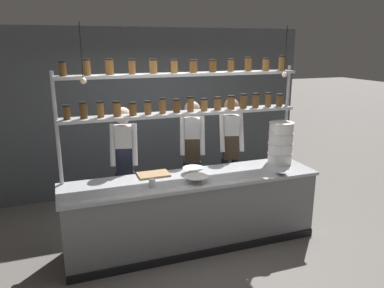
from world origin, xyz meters
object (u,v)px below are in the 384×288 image
Objects in this scene: prep_bowl_near_left at (196,179)px; cutting_board at (153,174)px; chef_center at (192,150)px; chef_left at (125,161)px; chef_right at (231,147)px; prep_bowl_center_front at (194,171)px; spice_shelf_unit at (185,97)px; container_stack at (281,143)px; serving_cup_front at (152,183)px; prep_bowl_center_back at (281,173)px.

cutting_board is at bearing 134.99° from prep_bowl_near_left.
chef_left is at bearing -154.73° from chef_center.
prep_bowl_center_front is at bearing -127.17° from chef_right.
spice_shelf_unit is 5.38× the size of container_stack.
serving_cup_front is at bearing -106.40° from cutting_board.
spice_shelf_unit is at bearing 104.10° from prep_bowl_center_front.
prep_bowl_near_left is (0.71, -0.87, -0.06)m from chef_left.
prep_bowl_center_back is (1.83, -0.99, -0.07)m from chef_left.
chef_right is at bearing 37.21° from prep_bowl_center_front.
container_stack is at bearing 59.73° from prep_bowl_center_back.
chef_left is 0.54m from cutting_board.
prep_bowl_center_front is 0.69m from serving_cup_front.
chef_right is 0.80m from container_stack.
chef_left is 2.08m from prep_bowl_center_back.
chef_right is 1.44m from cutting_board.
chef_center is 6.20× the size of prep_bowl_center_front.
serving_cup_front is at bearing 175.02° from prep_bowl_center_back.
chef_left reaches higher than prep_bowl_near_left.
container_stack is at bearing 13.01° from prep_bowl_near_left.
spice_shelf_unit is 1.79× the size of chef_center.
container_stack is 2.01× the size of prep_bowl_near_left.
chef_center is 1.05m from prep_bowl_near_left.
prep_bowl_center_front is at bearing 157.45° from prep_bowl_center_back.
prep_bowl_center_front is (-0.23, -0.69, -0.07)m from chef_center.
chef_center is at bearing 48.72° from serving_cup_front.
prep_bowl_center_front is at bearing -12.18° from cutting_board.
chef_center is at bearing 72.46° from prep_bowl_near_left.
serving_cup_front reaches higher than prep_bowl_near_left.
prep_bowl_center_front is at bearing -75.90° from spice_shelf_unit.
prep_bowl_center_back is at bearing -120.27° from container_stack.
cutting_board is (-1.34, -0.52, -0.10)m from chef_right.
prep_bowl_near_left is 0.32m from prep_bowl_center_front.
chef_left reaches higher than cutting_board.
chef_left is 1.63m from chef_right.
chef_center is at bearing 71.33° from prep_bowl_center_front.
prep_bowl_center_front is 1.55× the size of prep_bowl_center_back.
chef_center is 0.73m from prep_bowl_center_front.
chef_left is 6.00× the size of prep_bowl_near_left.
chef_right reaches higher than serving_cup_front.
prep_bowl_center_back is at bearing -6.03° from prep_bowl_near_left.
chef_right is 17.48× the size of serving_cup_front.
serving_cup_front is at bearing -140.43° from spice_shelf_unit.
serving_cup_front is at bearing -171.33° from container_stack.
serving_cup_front is (-1.67, 0.15, 0.03)m from prep_bowl_center_back.
spice_shelf_unit is at bearing -137.63° from chef_right.
chef_left is 6.16× the size of prep_bowl_center_front.
container_stack is 1.83m from cutting_board.
chef_right is 1.32m from prep_bowl_near_left.
container_stack is at bearing 0.25° from prep_bowl_center_front.
prep_bowl_near_left is at bearing -105.01° from prep_bowl_center_front.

